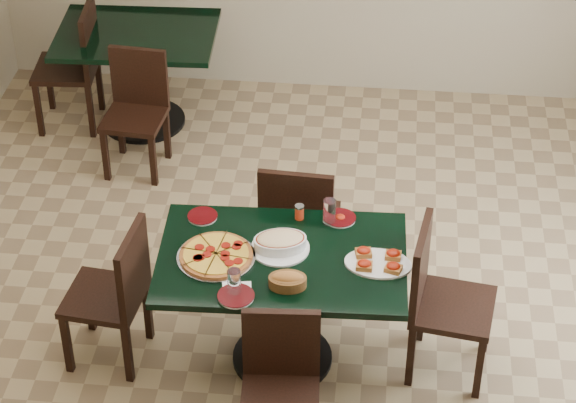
# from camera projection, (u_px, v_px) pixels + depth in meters

# --- Properties ---
(floor) EXTENTS (5.50, 5.50, 0.00)m
(floor) POSITION_uv_depth(u_px,v_px,m) (294.00, 323.00, 6.60)
(floor) COLOR #8B7550
(floor) RESTS_ON ground
(room_shell) EXTENTS (5.50, 5.50, 5.50)m
(room_shell) POSITION_uv_depth(u_px,v_px,m) (480.00, 17.00, 7.20)
(room_shell) COLOR silver
(room_shell) RESTS_ON floor
(main_table) EXTENTS (1.34, 0.89, 0.75)m
(main_table) POSITION_uv_depth(u_px,v_px,m) (282.00, 283.00, 6.02)
(main_table) COLOR black
(main_table) RESTS_ON floor
(back_table) EXTENTS (1.16, 0.86, 0.75)m
(back_table) POSITION_uv_depth(u_px,v_px,m) (139.00, 60.00, 8.06)
(back_table) COLOR black
(back_table) RESTS_ON floor
(chair_far) EXTENTS (0.45, 0.45, 0.92)m
(chair_far) POSITION_uv_depth(u_px,v_px,m) (298.00, 220.00, 6.55)
(chair_far) COLOR black
(chair_far) RESTS_ON floor
(chair_near) EXTENTS (0.41, 0.41, 0.83)m
(chair_near) POSITION_uv_depth(u_px,v_px,m) (281.00, 380.00, 5.59)
(chair_near) COLOR black
(chair_near) RESTS_ON floor
(chair_right) EXTENTS (0.49, 0.49, 0.92)m
(chair_right) POSITION_uv_depth(u_px,v_px,m) (439.00, 294.00, 6.02)
(chair_right) COLOR black
(chair_right) RESTS_ON floor
(chair_left) EXTENTS (0.46, 0.46, 0.88)m
(chair_left) POSITION_uv_depth(u_px,v_px,m) (117.00, 290.00, 6.09)
(chair_left) COLOR black
(chair_left) RESTS_ON floor
(back_chair_near) EXTENTS (0.43, 0.43, 0.85)m
(back_chair_near) POSITION_uv_depth(u_px,v_px,m) (137.00, 104.00, 7.67)
(back_chair_near) COLOR black
(back_chair_near) RESTS_ON floor
(back_chair_left) EXTENTS (0.47, 0.47, 0.94)m
(back_chair_left) POSITION_uv_depth(u_px,v_px,m) (77.00, 60.00, 8.06)
(back_chair_left) COLOR black
(back_chair_left) RESTS_ON floor
(pepperoni_pizza) EXTENTS (0.42, 0.42, 0.04)m
(pepperoni_pizza) POSITION_uv_depth(u_px,v_px,m) (216.00, 255.00, 5.89)
(pepperoni_pizza) COLOR #AEAFB5
(pepperoni_pizza) RESTS_ON main_table
(lasagna_casserole) EXTENTS (0.32, 0.31, 0.09)m
(lasagna_casserole) POSITION_uv_depth(u_px,v_px,m) (280.00, 242.00, 5.94)
(lasagna_casserole) COLOR silver
(lasagna_casserole) RESTS_ON main_table
(bread_basket) EXTENTS (0.21, 0.15, 0.09)m
(bread_basket) POSITION_uv_depth(u_px,v_px,m) (288.00, 280.00, 5.70)
(bread_basket) COLOR brown
(bread_basket) RESTS_ON main_table
(bruschetta_platter) EXTENTS (0.37, 0.27, 0.05)m
(bruschetta_platter) POSITION_uv_depth(u_px,v_px,m) (378.00, 261.00, 5.84)
(bruschetta_platter) COLOR silver
(bruschetta_platter) RESTS_ON main_table
(side_plate_near) EXTENTS (0.19, 0.19, 0.02)m
(side_plate_near) POSITION_uv_depth(u_px,v_px,m) (236.00, 296.00, 5.65)
(side_plate_near) COLOR silver
(side_plate_near) RESTS_ON main_table
(side_plate_far_r) EXTENTS (0.17, 0.17, 0.03)m
(side_plate_far_r) POSITION_uv_depth(u_px,v_px,m) (340.00, 218.00, 6.17)
(side_plate_far_r) COLOR silver
(side_plate_far_r) RESTS_ON main_table
(side_plate_far_l) EXTENTS (0.17, 0.17, 0.02)m
(side_plate_far_l) POSITION_uv_depth(u_px,v_px,m) (203.00, 216.00, 6.18)
(side_plate_far_l) COLOR silver
(side_plate_far_l) RESTS_ON main_table
(napkin_setting) EXTENTS (0.17, 0.17, 0.01)m
(napkin_setting) POSITION_uv_depth(u_px,v_px,m) (237.00, 291.00, 5.69)
(napkin_setting) COLOR silver
(napkin_setting) RESTS_ON main_table
(water_glass_a) EXTENTS (0.07, 0.07, 0.15)m
(water_glass_a) POSITION_uv_depth(u_px,v_px,m) (329.00, 212.00, 6.11)
(water_glass_a) COLOR white
(water_glass_a) RESTS_ON main_table
(water_glass_b) EXTENTS (0.07, 0.07, 0.15)m
(water_glass_b) POSITION_uv_depth(u_px,v_px,m) (234.00, 282.00, 5.63)
(water_glass_b) COLOR white
(water_glass_b) RESTS_ON main_table
(pepper_shaker) EXTENTS (0.05, 0.05, 0.09)m
(pepper_shaker) POSITION_uv_depth(u_px,v_px,m) (299.00, 212.00, 6.15)
(pepper_shaker) COLOR red
(pepper_shaker) RESTS_ON main_table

